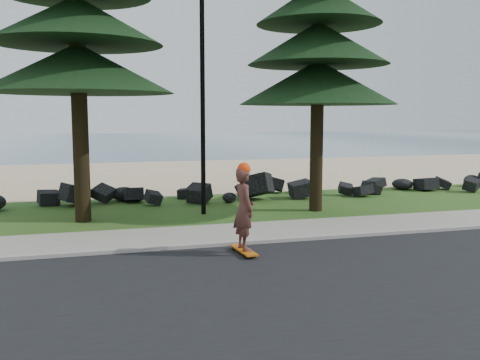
{
  "coord_description": "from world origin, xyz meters",
  "views": [
    {
      "loc": [
        -3.28,
        -12.46,
        2.96
      ],
      "look_at": [
        0.25,
        0.0,
        1.4
      ],
      "focal_mm": 40.0,
      "sensor_mm": 36.0,
      "label": 1
    }
  ],
  "objects": [
    {
      "name": "ground",
      "position": [
        0.0,
        0.0,
        0.0
      ],
      "size": [
        160.0,
        160.0,
        0.0
      ],
      "primitive_type": "plane",
      "color": "#27571B",
      "rests_on": "ground"
    },
    {
      "name": "road",
      "position": [
        0.0,
        -4.5,
        0.01
      ],
      "size": [
        160.0,
        7.0,
        0.02
      ],
      "primitive_type": "cube",
      "color": "black",
      "rests_on": "ground"
    },
    {
      "name": "sidewalk",
      "position": [
        0.0,
        0.2,
        0.04
      ],
      "size": [
        160.0,
        2.0,
        0.08
      ],
      "primitive_type": "cube",
      "color": "gray",
      "rests_on": "ground"
    },
    {
      "name": "kerb",
      "position": [
        0.0,
        -0.9,
        0.05
      ],
      "size": [
        160.0,
        0.2,
        0.1
      ],
      "primitive_type": "cube",
      "color": "#A9A098",
      "rests_on": "ground"
    },
    {
      "name": "ocean",
      "position": [
        0.0,
        51.0,
        0.0
      ],
      "size": [
        160.0,
        58.0,
        0.01
      ],
      "primitive_type": "cube",
      "color": "#405E7A",
      "rests_on": "ground"
    },
    {
      "name": "seawall_boulders",
      "position": [
        0.0,
        5.6,
        0.0
      ],
      "size": [
        60.0,
        2.4,
        1.1
      ],
      "primitive_type": null,
      "color": "black",
      "rests_on": "ground"
    },
    {
      "name": "lamp_post",
      "position": [
        0.0,
        3.2,
        4.13
      ],
      "size": [
        0.25,
        0.14,
        8.14
      ],
      "color": "black",
      "rests_on": "ground"
    },
    {
      "name": "beach_sand",
      "position": [
        0.0,
        14.5,
        0.01
      ],
      "size": [
        160.0,
        15.0,
        0.01
      ],
      "primitive_type": "cube",
      "color": "#D2B08C",
      "rests_on": "ground"
    },
    {
      "name": "skateboarder",
      "position": [
        -0.16,
        -1.74,
        0.99
      ],
      "size": [
        0.48,
        1.07,
        1.96
      ],
      "rotation": [
        0.0,
        0.0,
        1.66
      ],
      "color": "#C05B0B",
      "rests_on": "ground"
    }
  ]
}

